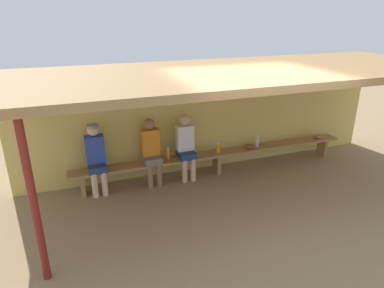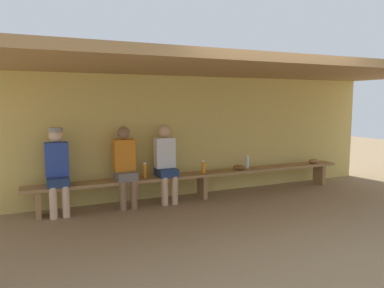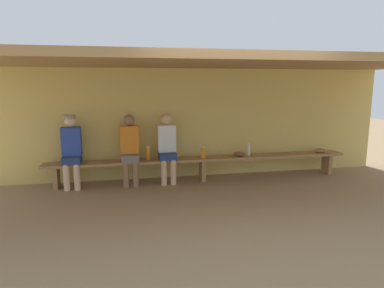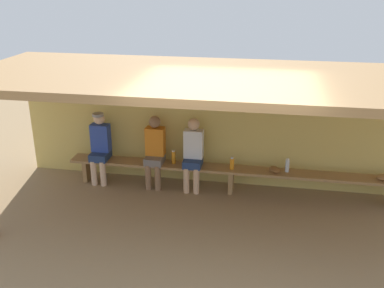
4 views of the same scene
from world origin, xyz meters
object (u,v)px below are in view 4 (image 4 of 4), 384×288
bench (231,172)px  player_middle (155,149)px  water_bottle_clear (174,157)px  baseball_glove_worn (383,177)px  player_in_white (193,152)px  water_bottle_blue (232,163)px  baseball_glove_tan (275,170)px  player_in_blue (100,144)px  water_bottle_green (287,165)px

bench → player_middle: size_ratio=4.49×
water_bottle_clear → baseball_glove_worn: (3.62, -0.05, -0.08)m
player_in_white → water_bottle_blue: bearing=-2.5°
player_middle → baseball_glove_worn: bearing=-0.3°
player_in_white → water_bottle_blue: 0.72m
player_in_white → baseball_glove_tan: bearing=-0.8°
player_in_blue → water_bottle_green: 3.43m
bench → water_bottle_blue: (0.01, -0.03, 0.18)m
water_bottle_green → bench: bearing=-178.0°
water_bottle_green → player_in_white: bearing=-179.0°
bench → player_in_white: (-0.70, 0.00, 0.34)m
water_bottle_green → baseball_glove_tan: bearing=-166.1°
player_in_blue → water_bottle_clear: size_ratio=5.28×
baseball_glove_tan → water_bottle_green: bearing=65.9°
player_in_blue → baseball_glove_worn: bearing=-0.2°
player_middle → water_bottle_blue: 1.42m
player_middle → water_bottle_clear: (0.34, 0.03, -0.15)m
water_bottle_green → baseball_glove_worn: (1.59, -0.05, -0.07)m
bench → baseball_glove_worn: (2.56, -0.02, 0.12)m
bench → water_bottle_clear: 1.08m
baseball_glove_worn → baseball_glove_tan: 1.80m
bench → water_bottle_blue: bearing=-74.6°
bench → water_bottle_clear: size_ratio=23.56×
bench → player_in_white: player_in_white is taller
bench → player_in_white: 0.78m
player_in_white → player_in_blue: (-1.76, 0.00, 0.02)m
water_bottle_blue → player_in_white: bearing=177.5°
bench → water_bottle_green: size_ratio=24.32×
water_bottle_clear → baseball_glove_tan: 1.83m
water_bottle_blue → player_middle: bearing=178.7°
water_bottle_green → baseball_glove_tan: size_ratio=1.03×
water_bottle_blue → baseball_glove_worn: (2.55, 0.01, -0.06)m
bench → water_bottle_green: bearing=2.0°
player_middle → water_bottle_blue: bearing=-1.3°
player_in_white → player_middle: 0.71m
player_in_white → water_bottle_blue: (0.70, -0.03, -0.16)m
water_bottle_blue → baseball_glove_worn: water_bottle_blue is taller
bench → water_bottle_clear: bearing=178.1°
baseball_glove_worn → water_bottle_green: bearing=161.8°
bench → baseball_glove_worn: bearing=-0.4°
player_in_white → water_bottle_clear: bearing=175.0°
player_middle → baseball_glove_tan: size_ratio=5.56×
player_middle → bench: bearing=-0.1°
player_in_white → player_middle: bearing=180.0°
player_in_blue → baseball_glove_worn: size_ratio=5.60×
bench → player_in_blue: player_in_blue is taller
player_middle → water_bottle_clear: 0.37m
water_bottle_clear → baseball_glove_tan: water_bottle_clear is taller
water_bottle_clear → player_middle: bearing=-174.6°
player_middle → baseball_glove_worn: player_middle is taller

